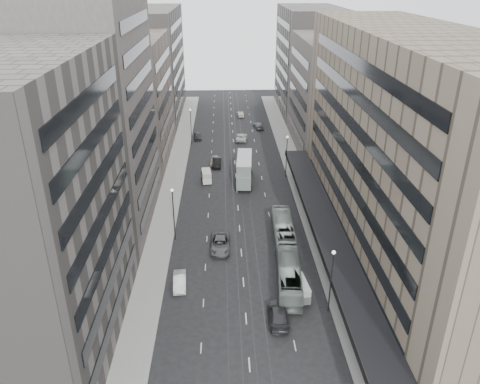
{
  "coord_description": "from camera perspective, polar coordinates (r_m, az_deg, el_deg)",
  "views": [
    {
      "loc": [
        -2.24,
        -48.39,
        36.04
      ],
      "look_at": [
        0.15,
        17.42,
        5.1
      ],
      "focal_mm": 35.0,
      "sensor_mm": 36.0,
      "label": 1
    }
  ],
  "objects": [
    {
      "name": "sedan_1",
      "position": [
        60.55,
        -7.37,
        -10.74
      ],
      "size": [
        1.88,
        4.58,
        1.48
      ],
      "primitive_type": "imported",
      "rotation": [
        0.0,
        0.0,
        0.07
      ],
      "color": "white",
      "rests_on": "ground"
    },
    {
      "name": "building_left_c",
      "position": [
        99.17,
        -13.46,
        10.75
      ],
      "size": [
        15.0,
        28.0,
        25.0
      ],
      "primitive_type": "cube",
      "color": "#796B5E",
      "rests_on": "ground"
    },
    {
      "name": "building_left_a",
      "position": [
        49.45,
        -24.79,
        -2.52
      ],
      "size": [
        15.0,
        28.0,
        30.0
      ],
      "primitive_type": "cube",
      "color": "#68645E",
      "rests_on": "ground"
    },
    {
      "name": "building_right_mid",
      "position": [
        105.93,
        11.15,
        11.58
      ],
      "size": [
        15.0,
        28.0,
        24.0
      ],
      "primitive_type": "cube",
      "color": "#4D4642",
      "rests_on": "ground"
    },
    {
      "name": "sedan_5",
      "position": [
        96.13,
        -2.85,
        3.64
      ],
      "size": [
        1.86,
        5.04,
        1.65
      ],
      "primitive_type": "imported",
      "rotation": [
        0.0,
        0.0,
        -0.02
      ],
      "color": "black",
      "rests_on": "ground"
    },
    {
      "name": "lamp_left_far",
      "position": [
        108.15,
        -6.02,
        8.46
      ],
      "size": [
        0.44,
        0.44,
        8.32
      ],
      "color": "#262628",
      "rests_on": "ground"
    },
    {
      "name": "panel_van",
      "position": [
        88.52,
        -4.1,
        1.97
      ],
      "size": [
        2.12,
        3.8,
        2.3
      ],
      "rotation": [
        0.0,
        0.0,
        0.11
      ],
      "color": "silver",
      "rests_on": "ground"
    },
    {
      "name": "sedan_9",
      "position": [
        130.71,
        0.03,
        9.47
      ],
      "size": [
        1.95,
        4.34,
        1.38
      ],
      "primitive_type": "imported",
      "rotation": [
        0.0,
        0.0,
        3.26
      ],
      "color": "#ACA18F",
      "rests_on": "ground"
    },
    {
      "name": "sidewalk_right",
      "position": [
        94.2,
        6.78,
        2.53
      ],
      "size": [
        4.0,
        125.0,
        0.15
      ],
      "primitive_type": "cube",
      "color": "gray",
      "rests_on": "ground"
    },
    {
      "name": "bus_near",
      "position": [
        59.86,
        5.97,
        -10.03
      ],
      "size": [
        3.83,
        12.19,
        3.34
      ],
      "primitive_type": "imported",
      "rotation": [
        0.0,
        0.0,
        3.06
      ],
      "color": "gray",
      "rests_on": "ground"
    },
    {
      "name": "double_decker",
      "position": [
        87.42,
        0.53,
        2.82
      ],
      "size": [
        3.48,
        9.68,
        5.2
      ],
      "rotation": [
        0.0,
        0.0,
        -0.07
      ],
      "color": "gray",
      "rests_on": "ground"
    },
    {
      "name": "building_right_far",
      "position": [
        134.36,
        8.43,
        15.46
      ],
      "size": [
        15.0,
        32.0,
        28.0
      ],
      "primitive_type": "cube",
      "color": "#68645E",
      "rests_on": "ground"
    },
    {
      "name": "sidewalk_left",
      "position": [
        93.63,
        -7.91,
        2.32
      ],
      "size": [
        4.0,
        125.0,
        0.15
      ],
      "primitive_type": "cube",
      "color": "gray",
      "rests_on": "ground"
    },
    {
      "name": "sedan_7",
      "position": [
        120.55,
        2.22,
        8.11
      ],
      "size": [
        2.7,
        5.22,
        1.45
      ],
      "primitive_type": "imported",
      "rotation": [
        0.0,
        0.0,
        3.28
      ],
      "color": "#5E5D60",
      "rests_on": "ground"
    },
    {
      "name": "sedan_6",
      "position": [
        111.4,
        0.18,
        6.7
      ],
      "size": [
        3.13,
        5.72,
        1.52
      ],
      "primitive_type": "imported",
      "rotation": [
        0.0,
        0.0,
        3.03
      ],
      "color": "silver",
      "rests_on": "ground"
    },
    {
      "name": "lamp_right_far",
      "position": [
        89.71,
        5.72,
        4.93
      ],
      "size": [
        0.44,
        0.44,
        8.32
      ],
      "color": "#262628",
      "rests_on": "ground"
    },
    {
      "name": "ground",
      "position": [
        60.38,
        0.46,
        -11.48
      ],
      "size": [
        220.0,
        220.0,
        0.0
      ],
      "primitive_type": "plane",
      "color": "black",
      "rests_on": "ground"
    },
    {
      "name": "building_left_b",
      "position": [
        72.63,
        -17.59,
        8.8
      ],
      "size": [
        15.0,
        26.0,
        34.0
      ],
      "primitive_type": "cube",
      "color": "#4D4642",
      "rests_on": "ground"
    },
    {
      "name": "sedan_3",
      "position": [
        55.13,
        4.69,
        -14.62
      ],
      "size": [
        2.54,
        5.84,
        1.67
      ],
      "primitive_type": "imported",
      "rotation": [
        0.0,
        0.0,
        3.11
      ],
      "color": "#2B2B2E",
      "rests_on": "ground"
    },
    {
      "name": "lamp_left_near",
      "position": [
        68.22,
        -8.14,
        -1.98
      ],
      "size": [
        0.44,
        0.44,
        8.32
      ],
      "color": "#262628",
      "rests_on": "ground"
    },
    {
      "name": "department_store",
      "position": [
        64.7,
        19.6,
        4.64
      ],
      "size": [
        19.2,
        60.0,
        30.0
      ],
      "color": "#776B57",
      "rests_on": "ground"
    },
    {
      "name": "sedan_8",
      "position": [
        112.68,
        -5.2,
        6.81
      ],
      "size": [
        2.12,
        4.51,
        1.49
      ],
      "primitive_type": "imported",
      "rotation": [
        0.0,
        0.0,
        0.08
      ],
      "color": "#28282A",
      "rests_on": "ground"
    },
    {
      "name": "building_left_d",
      "position": [
        130.71,
        -10.9,
        15.02
      ],
      "size": [
        15.0,
        38.0,
        28.0
      ],
      "primitive_type": "cube",
      "color": "#68645E",
      "rests_on": "ground"
    },
    {
      "name": "vw_microbus",
      "position": [
        58.48,
        7.24,
        -11.56
      ],
      "size": [
        2.32,
        4.39,
        2.27
      ],
      "rotation": [
        0.0,
        0.0,
        0.12
      ],
      "color": "#565A5E",
      "rests_on": "ground"
    },
    {
      "name": "sedan_4",
      "position": [
        97.24,
        -3.13,
        3.84
      ],
      "size": [
        1.96,
        4.46,
        1.49
      ],
      "primitive_type": "imported",
      "rotation": [
        0.0,
        0.0,
        -0.04
      ],
      "color": "beige",
      "rests_on": "ground"
    },
    {
      "name": "sedan_2",
      "position": [
        67.38,
        -2.43,
        -6.37
      ],
      "size": [
        2.88,
        6.01,
        1.66
      ],
      "primitive_type": "imported",
      "rotation": [
        0.0,
        0.0,
        -0.02
      ],
      "color": "#545456",
      "rests_on": "ground"
    },
    {
      "name": "lamp_right_near",
      "position": [
        54.56,
        11.11,
        -9.8
      ],
      "size": [
        0.44,
        0.44,
        8.32
      ],
      "color": "#262628",
      "rests_on": "ground"
    },
    {
      "name": "bus_far",
      "position": [
        68.98,
        5.29,
        -4.83
      ],
      "size": [
        3.27,
        12.17,
        3.36
      ],
      "primitive_type": "imported",
      "rotation": [
        0.0,
        0.0,
        3.1
      ],
      "color": "#919C95",
      "rests_on": "ground"
    }
  ]
}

